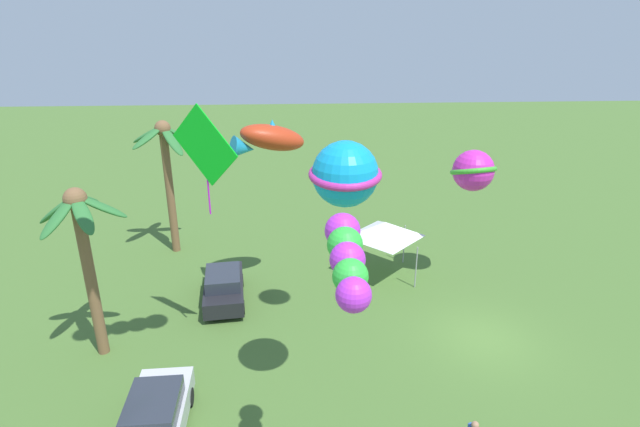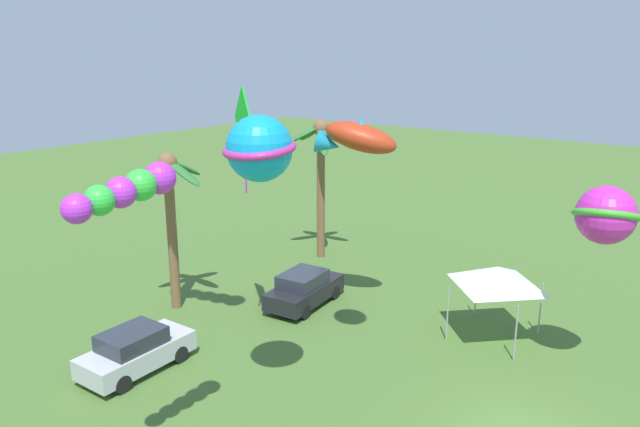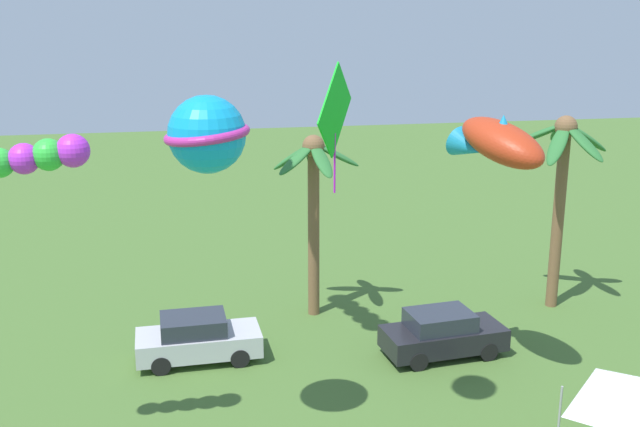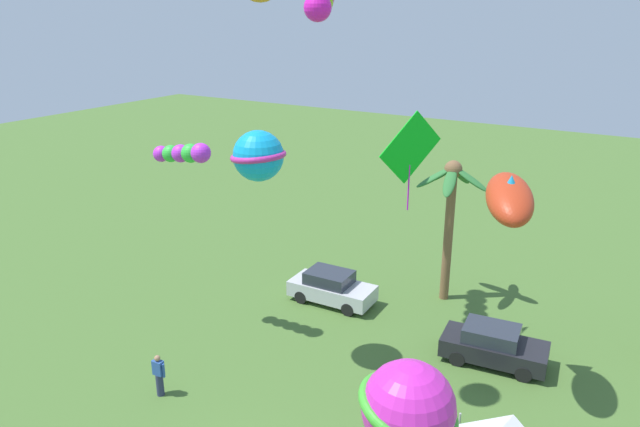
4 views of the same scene
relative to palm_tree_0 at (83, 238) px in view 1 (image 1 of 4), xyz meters
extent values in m
plane|color=#476B2D|center=(-0.03, -14.88, -4.80)|extent=(120.00, 120.00, 0.00)
cylinder|color=brown|center=(0.02, 0.01, -1.68)|extent=(0.41, 0.41, 6.25)
ellipsoid|color=#2D7033|center=(0.82, -0.02, 1.12)|extent=(1.73, 0.59, 1.05)
ellipsoid|color=#2D7033|center=(0.14, 0.74, 1.02)|extent=(0.77, 1.67, 1.24)
ellipsoid|color=#2D7033|center=(-0.63, 0.38, 1.03)|extent=(1.66, 1.24, 1.21)
ellipsoid|color=#2D7033|center=(-0.64, -0.43, 1.10)|extent=(1.69, 1.37, 1.09)
ellipsoid|color=#2D7033|center=(0.16, -0.76, 1.09)|extent=(0.80, 1.74, 1.11)
sphere|color=brown|center=(0.02, 0.01, 1.45)|extent=(0.78, 0.78, 0.78)
cylinder|color=brown|center=(8.98, -0.89, -1.40)|extent=(0.42, 0.42, 6.81)
ellipsoid|color=#2D7033|center=(9.82, -0.86, 1.58)|extent=(1.82, 0.61, 1.26)
ellipsoid|color=#2D7033|center=(9.22, -0.05, 1.65)|extent=(1.04, 1.94, 1.14)
ellipsoid|color=#2D7033|center=(8.33, -0.28, 1.68)|extent=(1.76, 1.69, 1.08)
ellipsoid|color=#2D7033|center=(8.44, -1.42, 1.48)|extent=(1.58, 1.57, 1.45)
ellipsoid|color=#2D7033|center=(9.31, -1.64, 1.55)|extent=(1.22, 1.84, 1.32)
sphere|color=brown|center=(8.98, -0.89, 2.01)|extent=(0.80, 0.80, 0.80)
cube|color=#BCBCC1|center=(-4.26, -3.08, -4.20)|extent=(3.95, 1.83, 0.70)
cube|color=#282D38|center=(-4.41, -3.08, -3.57)|extent=(2.08, 1.56, 0.56)
cylinder|color=black|center=(-3.08, -2.26, -4.50)|extent=(0.61, 0.20, 0.60)
cylinder|color=black|center=(-3.03, -3.82, -4.50)|extent=(0.61, 0.20, 0.60)
cube|color=black|center=(3.51, -4.18, -4.20)|extent=(4.06, 2.10, 0.70)
cube|color=#282D38|center=(3.36, -4.20, -3.57)|extent=(2.17, 1.70, 0.56)
cylinder|color=black|center=(4.63, -3.28, -4.50)|extent=(0.62, 0.24, 0.60)
cylinder|color=black|center=(4.80, -4.83, -4.50)|extent=(0.62, 0.24, 0.60)
cylinder|color=black|center=(2.23, -3.53, -4.50)|extent=(0.62, 0.24, 0.60)
cylinder|color=black|center=(2.39, -5.09, -4.50)|extent=(0.62, 0.24, 0.60)
sphere|color=#A37556|center=(-5.95, -12.24, -3.32)|extent=(0.21, 0.21, 0.21)
cylinder|color=#9E9EA3|center=(4.18, -13.09, -3.75)|extent=(0.06, 0.06, 2.10)
cylinder|color=#9E9EA3|center=(6.78, -13.09, -3.75)|extent=(0.06, 0.06, 2.10)
cylinder|color=#9E9EA3|center=(4.18, -10.49, -3.75)|extent=(0.06, 0.06, 2.10)
cylinder|color=#9E9EA3|center=(6.78, -10.49, -3.75)|extent=(0.06, 0.06, 2.10)
pyramid|color=white|center=(5.48, -11.79, -2.33)|extent=(2.86, 2.86, 0.75)
sphere|color=#C82FE9|center=(-6.88, -8.36, 3.02)|extent=(0.75, 0.75, 0.75)
sphere|color=green|center=(-7.40, -8.35, 2.95)|extent=(0.72, 0.72, 0.72)
sphere|color=#C82FE9|center=(-7.92, -8.35, 2.88)|extent=(0.69, 0.69, 0.69)
sphere|color=green|center=(-8.44, -8.34, 2.81)|extent=(0.66, 0.66, 0.66)
sphere|color=#C82FE9|center=(-8.96, -8.34, 2.73)|extent=(0.63, 0.63, 0.63)
sphere|color=#D529B5|center=(4.52, -15.42, 0.84)|extent=(1.84, 1.84, 1.84)
torus|color=green|center=(4.52, -15.42, 0.84)|extent=(2.43, 2.44, 0.81)
ellipsoid|color=#BC3518|center=(4.01, -6.59, 2.56)|extent=(2.45, 3.30, 1.68)
cone|color=#1C92C8|center=(3.53, -5.41, 2.26)|extent=(1.25, 1.35, 1.09)
cone|color=#1C92C8|center=(4.01, -6.59, 3.02)|extent=(0.74, 0.74, 0.58)
cube|color=#0BC21B|center=(-0.17, -4.51, 3.27)|extent=(1.47, 2.30, 2.69)
cylinder|color=#C31BD1|center=(-0.17, -4.51, 1.73)|extent=(0.06, 0.06, 1.75)
sphere|color=#119DDE|center=(-3.95, -8.72, 3.36)|extent=(1.75, 1.75, 1.75)
torus|color=#BE2B91|center=(-3.95, -8.72, 3.36)|extent=(2.09, 2.07, 0.41)
camera|label=1|loc=(-16.25, -7.33, 7.09)|focal=27.82mm
camera|label=2|loc=(-15.46, -19.46, 5.86)|focal=34.36mm
camera|label=3|loc=(-4.58, -25.53, 6.04)|focal=42.47mm
camera|label=4|loc=(8.01, -24.51, 8.13)|focal=33.41mm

